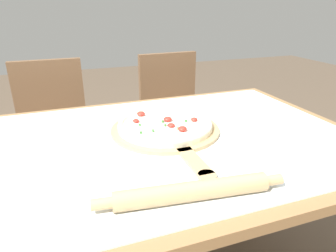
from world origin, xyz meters
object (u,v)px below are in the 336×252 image
rolling_pin (192,191)px  chair_right (173,114)px  chair_left (54,128)px  pizza_peel (167,131)px  pizza (165,124)px

rolling_pin → chair_right: chair_right is taller
rolling_pin → chair_left: chair_left is taller
pizza_peel → chair_left: chair_left is taller
pizza_peel → chair_left: 0.92m
chair_left → pizza_peel: bearing=-63.7°
chair_left → rolling_pin: bearing=-74.9°
rolling_pin → chair_left: (-0.33, 1.18, -0.27)m
pizza_peel → rolling_pin: 0.39m
pizza → rolling_pin: 0.41m
pizza → chair_right: chair_right is taller
pizza_peel → chair_right: size_ratio=0.62×
rolling_pin → chair_right: size_ratio=0.51×
rolling_pin → chair_left: bearing=105.4°
pizza_peel → pizza: (-0.00, 0.02, 0.02)m
pizza_peel → pizza: 0.03m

